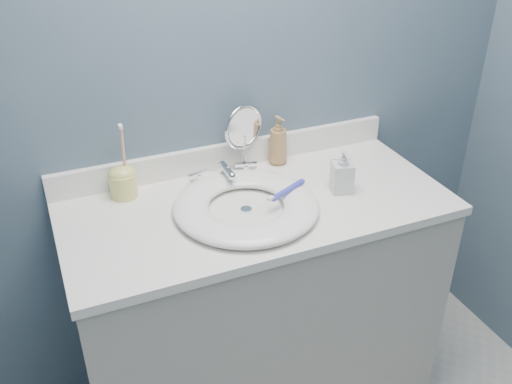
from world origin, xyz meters
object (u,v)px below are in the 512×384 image
soap_bottle_amber (278,140)px  toothbrush_holder (123,180)px  soap_bottle_clear (342,171)px  makeup_mirror (244,135)px

soap_bottle_amber → toothbrush_holder: (-0.55, -0.02, -0.03)m
toothbrush_holder → soap_bottle_clear: bearing=-20.2°
makeup_mirror → soap_bottle_amber: makeup_mirror is taller
soap_bottle_clear → makeup_mirror: bearing=148.2°
soap_bottle_clear → toothbrush_holder: toothbrush_holder is taller
makeup_mirror → soap_bottle_amber: (0.13, -0.01, -0.04)m
soap_bottle_clear → toothbrush_holder: size_ratio=0.60×
makeup_mirror → soap_bottle_clear: makeup_mirror is taller
makeup_mirror → soap_bottle_amber: size_ratio=1.35×
soap_bottle_clear → toothbrush_holder: 0.70m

